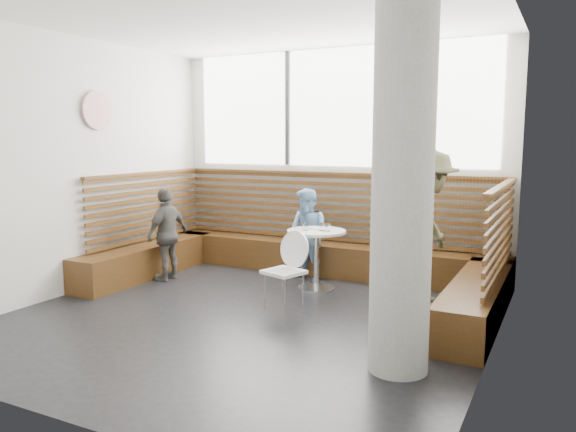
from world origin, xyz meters
The scene contains 15 objects.
room centered at (0.00, 0.00, 1.60)m, with size 5.00×5.00×3.20m.
booth centered at (0.00, 1.77, 0.41)m, with size 5.00×2.50×1.44m.
concrete_column centered at (1.85, -0.60, 1.60)m, with size 0.50×0.50×3.20m, color gray.
wall_art centered at (-2.46, 0.40, 2.30)m, with size 0.50×0.50×0.03m, color white.
cafe_table centered at (0.19, 1.43, 0.56)m, with size 0.75×0.75×0.78m.
cafe_chair centered at (0.21, 0.55, 0.52)m, with size 0.43×0.42×0.89m.
adult_man centered at (1.60, 1.42, 0.91)m, with size 1.17×0.67×1.82m, color brown.
child_back centered at (-0.10, 1.79, 0.63)m, with size 0.62×0.48×1.27m, color #78A4D0.
child_left centered at (-1.84, 0.97, 0.64)m, with size 0.75×0.31×1.27m, color #514F4A.
plate_near centered at (0.10, 1.56, 0.78)m, with size 0.20×0.20×0.01m, color white.
plate_far centered at (0.25, 1.53, 0.78)m, with size 0.18×0.18×0.01m, color white.
glass_left centered at (0.06, 1.38, 0.83)m, with size 0.07×0.07×0.11m, color white.
glass_mid centered at (0.28, 1.42, 0.83)m, with size 0.06×0.06×0.10m, color white.
glass_right centered at (0.35, 1.41, 0.83)m, with size 0.07×0.07×0.11m, color white.
menu_card centered at (0.26, 1.27, 0.78)m, with size 0.19×0.13×0.00m, color #A5C64C.
Camera 1 is at (3.07, -5.05, 1.94)m, focal length 35.00 mm.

